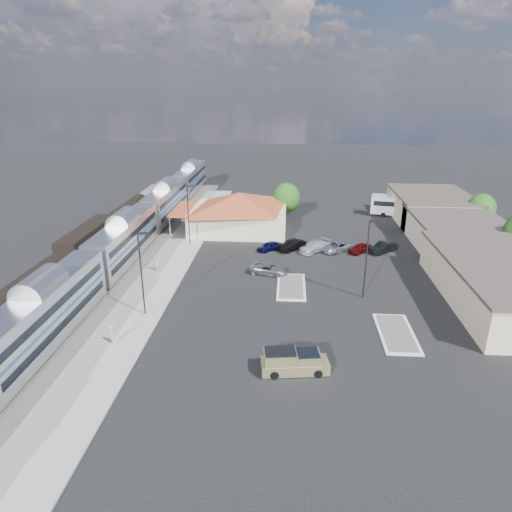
# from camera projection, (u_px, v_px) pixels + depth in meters

# --- Properties ---
(ground) EXTENTS (280.00, 280.00, 0.00)m
(ground) POSITION_uv_depth(u_px,v_px,m) (256.00, 294.00, 51.82)
(ground) COLOR black
(ground) RESTS_ON ground
(railbed) EXTENTS (16.00, 100.00, 0.12)m
(railbed) POSITION_uv_depth(u_px,v_px,m) (103.00, 262.00, 60.72)
(railbed) COLOR #4C4944
(railbed) RESTS_ON ground
(platform) EXTENTS (5.50, 92.00, 0.18)m
(platform) POSITION_uv_depth(u_px,v_px,m) (166.00, 270.00, 58.22)
(platform) COLOR gray
(platform) RESTS_ON ground
(passenger_train) EXTENTS (3.00, 104.00, 5.55)m
(passenger_train) POSITION_uv_depth(u_px,v_px,m) (125.00, 241.00, 60.29)
(passenger_train) COLOR silver
(passenger_train) RESTS_ON ground
(freight_cars) EXTENTS (2.80, 46.00, 4.00)m
(freight_cars) POSITION_uv_depth(u_px,v_px,m) (88.00, 242.00, 62.86)
(freight_cars) COLOR black
(freight_cars) RESTS_ON ground
(station_depot) EXTENTS (18.35, 12.24, 6.20)m
(station_depot) POSITION_uv_depth(u_px,v_px,m) (239.00, 211.00, 73.43)
(station_depot) COLOR beige
(station_depot) RESTS_ON ground
(buildings_east) EXTENTS (14.40, 51.40, 4.80)m
(buildings_east) POSITION_uv_depth(u_px,v_px,m) (467.00, 240.00, 62.41)
(buildings_east) COLOR #C6B28C
(buildings_east) RESTS_ON ground
(traffic_island_south) EXTENTS (3.30, 7.50, 0.21)m
(traffic_island_south) POSITION_uv_depth(u_px,v_px,m) (291.00, 287.00, 53.37)
(traffic_island_south) COLOR silver
(traffic_island_south) RESTS_ON ground
(traffic_island_north) EXTENTS (3.30, 7.50, 0.21)m
(traffic_island_north) POSITION_uv_depth(u_px,v_px,m) (396.00, 333.00, 43.35)
(traffic_island_north) COLOR silver
(traffic_island_north) RESTS_ON ground
(lamp_plat_s) EXTENTS (1.08, 0.25, 9.00)m
(lamp_plat_s) POSITION_uv_depth(u_px,v_px,m) (142.00, 267.00, 45.09)
(lamp_plat_s) COLOR black
(lamp_plat_s) RESTS_ON ground
(lamp_plat_n) EXTENTS (1.08, 0.25, 9.00)m
(lamp_plat_n) POSITION_uv_depth(u_px,v_px,m) (189.00, 210.00, 65.62)
(lamp_plat_n) COLOR black
(lamp_plat_n) RESTS_ON ground
(lamp_lot) EXTENTS (1.08, 0.25, 9.00)m
(lamp_lot) POSITION_uv_depth(u_px,v_px,m) (368.00, 252.00, 49.10)
(lamp_lot) COLOR black
(lamp_lot) RESTS_ON ground
(tree_east_c) EXTENTS (4.41, 4.41, 6.21)m
(tree_east_c) POSITION_uv_depth(u_px,v_px,m) (481.00, 209.00, 72.40)
(tree_east_c) COLOR #382314
(tree_east_c) RESTS_ON ground
(tree_depot) EXTENTS (4.71, 4.71, 6.63)m
(tree_depot) POSITION_uv_depth(u_px,v_px,m) (286.00, 198.00, 78.19)
(tree_depot) COLOR #382314
(tree_depot) RESTS_ON ground
(pickup_truck) EXTENTS (5.77, 2.75, 1.92)m
(pickup_truck) POSITION_uv_depth(u_px,v_px,m) (295.00, 362.00, 37.44)
(pickup_truck) COLOR tan
(pickup_truck) RESTS_ON ground
(suv) EXTENTS (5.20, 3.34, 1.33)m
(suv) POSITION_uv_depth(u_px,v_px,m) (269.00, 269.00, 56.94)
(suv) COLOR #A1A4A9
(suv) RESTS_ON ground
(coach_bus) EXTENTS (11.77, 4.92, 3.69)m
(coach_bus) POSITION_uv_depth(u_px,v_px,m) (404.00, 205.00, 81.07)
(coach_bus) COLOR silver
(coach_bus) RESTS_ON ground
(person_a) EXTENTS (0.65, 0.76, 1.77)m
(person_a) POSITION_uv_depth(u_px,v_px,m) (113.00, 334.00, 41.28)
(person_a) COLOR #A9BA3A
(person_a) RESTS_ON platform
(person_b) EXTENTS (0.79, 0.91, 1.60)m
(person_b) POSITION_uv_depth(u_px,v_px,m) (155.00, 264.00, 57.65)
(person_b) COLOR silver
(person_b) RESTS_ON platform
(parked_car_a) EXTENTS (3.81, 3.66, 1.29)m
(parked_car_a) POSITION_uv_depth(u_px,v_px,m) (269.00, 246.00, 65.09)
(parked_car_a) COLOR #0D1044
(parked_car_a) RESTS_ON ground
(parked_car_b) EXTENTS (4.41, 4.23, 1.49)m
(parked_car_b) POSITION_uv_depth(u_px,v_px,m) (292.00, 245.00, 65.11)
(parked_car_b) COLOR black
(parked_car_b) RESTS_ON ground
(parked_car_c) EXTENTS (5.14, 5.05, 1.49)m
(parked_car_c) POSITION_uv_depth(u_px,v_px,m) (314.00, 247.00, 64.61)
(parked_car_c) COLOR silver
(parked_car_c) RESTS_ON ground
(parked_car_d) EXTENTS (5.10, 4.86, 1.34)m
(parked_car_d) POSITION_uv_depth(u_px,v_px,m) (337.00, 247.00, 64.69)
(parked_car_d) COLOR #92949A
(parked_car_d) RESTS_ON ground
(parked_car_e) EXTENTS (3.84, 3.78, 1.31)m
(parked_car_e) POSITION_uv_depth(u_px,v_px,m) (360.00, 248.00, 64.20)
(parked_car_e) COLOR maroon
(parked_car_e) RESTS_ON ground
(parked_car_f) EXTENTS (4.44, 4.18, 1.49)m
(parked_car_f) POSITION_uv_depth(u_px,v_px,m) (383.00, 248.00, 64.22)
(parked_car_f) COLOR black
(parked_car_f) RESTS_ON ground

